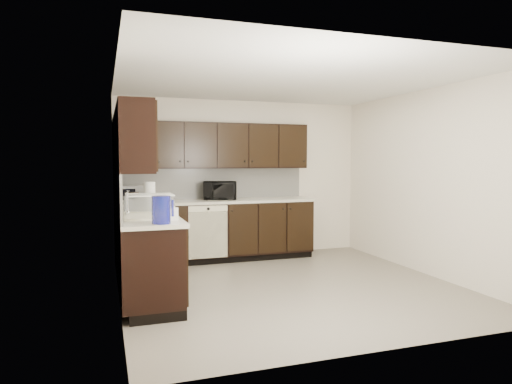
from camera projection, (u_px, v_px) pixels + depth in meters
floor at (289, 286)px, 5.60m from camera, size 4.00×4.00×0.00m
ceiling at (290, 80)px, 5.42m from camera, size 4.00×4.00×0.00m
wall_back at (242, 178)px, 7.40m from camera, size 4.00×0.02×2.50m
wall_left at (117, 188)px, 4.87m from camera, size 0.02×4.00×2.50m
wall_right at (427, 182)px, 6.14m from camera, size 0.02×4.00×2.50m
wall_front at (388, 198)px, 3.62m from camera, size 4.00×0.02×2.50m
lower_cabinets at (191, 242)px, 6.30m from camera, size 3.00×2.80×0.90m
countertop at (191, 206)px, 6.26m from camera, size 3.03×2.83×0.04m
backsplash at (173, 186)px, 6.37m from camera, size 3.00×2.80×0.48m
upper_cabinets at (182, 144)px, 6.26m from camera, size 3.00×2.80×0.70m
dishwasher at (208, 229)px, 6.67m from camera, size 0.58×0.04×0.78m
sink at (148, 221)px, 4.99m from camera, size 0.54×0.82×0.42m
microwave at (220, 191)px, 7.03m from camera, size 0.57×0.45×0.28m
soap_bottle_a at (173, 211)px, 4.61m from camera, size 0.11×0.11×0.19m
soap_bottle_b at (128, 200)px, 5.52m from camera, size 0.12×0.12×0.24m
toaster_oven at (132, 194)px, 6.62m from camera, size 0.44×0.36×0.24m
storage_bin at (150, 203)px, 5.37m from camera, size 0.61×0.53×0.20m
blue_pitcher at (161, 210)px, 4.35m from camera, size 0.22×0.22×0.27m
teal_tumbler at (160, 203)px, 5.52m from camera, size 0.10×0.10×0.19m
paper_towel_roll at (150, 194)px, 5.92m from camera, size 0.18×0.18×0.32m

